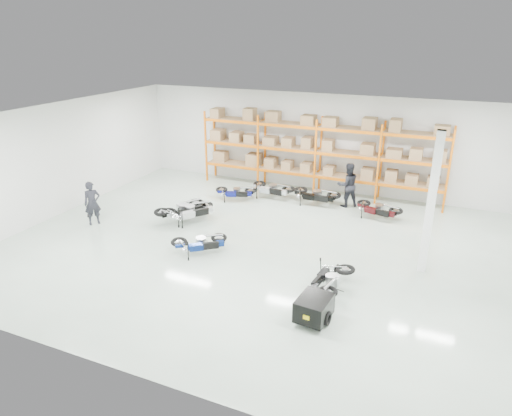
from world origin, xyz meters
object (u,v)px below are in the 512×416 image
at_px(moto_blue_centre, 200,240).
at_px(moto_black_far_left, 183,207).
at_px(moto_silver_left, 189,208).
at_px(trailer, 314,308).
at_px(moto_back_d, 378,206).
at_px(moto_back_a, 235,190).
at_px(moto_back_b, 271,186).
at_px(moto_back_c, 315,192).
at_px(moto_touring_right, 330,276).
at_px(person_back, 348,185).
at_px(person_left, 92,203).

distance_m(moto_blue_centre, moto_black_far_left, 3.09).
height_order(moto_silver_left, trailer, moto_silver_left).
height_order(moto_black_far_left, moto_back_d, moto_black_far_left).
height_order(moto_blue_centre, moto_back_a, moto_blue_centre).
distance_m(moto_silver_left, moto_back_b, 4.36).
relative_size(moto_back_c, moto_back_d, 1.10).
height_order(moto_back_a, moto_back_d, moto_back_d).
xyz_separation_m(moto_silver_left, moto_back_c, (4.04, 3.84, -0.01)).
bearing_deg(moto_touring_right, moto_silver_left, 162.45).
relative_size(moto_back_a, person_back, 0.82).
xyz_separation_m(moto_blue_centre, moto_back_a, (-1.18, 5.25, -0.02)).
bearing_deg(person_left, moto_silver_left, -27.50).
bearing_deg(person_back, moto_back_d, 117.53).
distance_m(moto_back_a, moto_back_d, 6.21).
height_order(moto_touring_right, moto_back_d, moto_touring_right).
distance_m(moto_silver_left, moto_back_d, 7.56).
xyz_separation_m(trailer, person_left, (-9.79, 2.85, 0.45)).
relative_size(moto_back_a, moto_back_c, 0.86).
bearing_deg(moto_back_b, moto_silver_left, 159.63).
height_order(moto_back_b, moto_back_d, moto_back_b).
xyz_separation_m(moto_black_far_left, person_left, (-3.03, -1.68, 0.28)).
height_order(moto_touring_right, person_back, person_back).
xyz_separation_m(moto_blue_centre, moto_back_d, (5.01, 5.59, 0.00)).
bearing_deg(moto_blue_centre, person_back, -66.62).
bearing_deg(moto_back_a, moto_touring_right, -153.38).
relative_size(moto_silver_left, moto_back_c, 1.02).
xyz_separation_m(moto_back_c, moto_back_d, (2.75, -0.53, -0.05)).
bearing_deg(moto_back_d, trailer, -167.70).
height_order(trailer, person_back, person_back).
height_order(moto_touring_right, moto_back_c, moto_back_c).
distance_m(moto_touring_right, moto_back_d, 6.25).
bearing_deg(moto_touring_right, moto_back_b, 130.27).
xyz_separation_m(moto_black_far_left, moto_back_a, (0.90, 2.96, -0.10)).
bearing_deg(person_left, moto_back_c, -17.46).
relative_size(moto_black_far_left, trailer, 1.14).
relative_size(moto_black_far_left, moto_touring_right, 1.11).
height_order(moto_back_b, person_left, person_left).
distance_m(moto_back_b, moto_back_c, 2.08).
height_order(moto_back_a, person_left, person_left).
distance_m(trailer, moto_back_d, 7.85).
bearing_deg(moto_silver_left, person_back, -105.30).
bearing_deg(person_back, moto_back_a, -17.70).
relative_size(moto_touring_right, moto_back_b, 0.96).
relative_size(moto_touring_right, person_left, 1.00).
xyz_separation_m(moto_silver_left, trailer, (6.46, -4.53, -0.16)).
xyz_separation_m(moto_black_far_left, trailer, (6.76, -4.53, -0.18)).
height_order(trailer, moto_back_c, moto_back_c).
distance_m(moto_blue_centre, trailer, 5.19).
height_order(moto_black_far_left, trailer, moto_black_far_left).
bearing_deg(moto_back_d, moto_back_b, 97.85).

